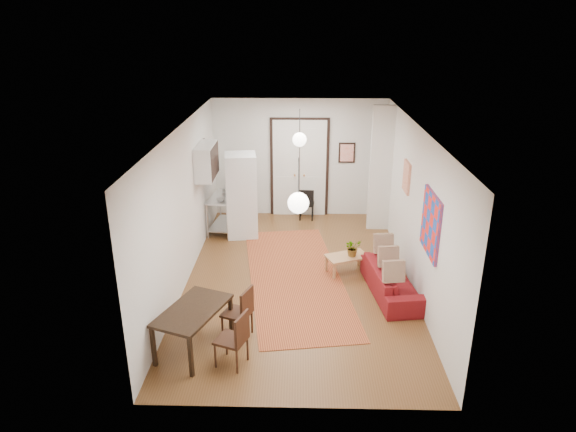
{
  "coord_description": "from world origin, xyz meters",
  "views": [
    {
      "loc": [
        0.03,
        -8.74,
        4.66
      ],
      "look_at": [
        -0.2,
        0.08,
        1.25
      ],
      "focal_mm": 32.0,
      "sensor_mm": 36.0,
      "label": 1
    }
  ],
  "objects_px": {
    "dining_chair_near": "(237,306)",
    "dining_chair_far": "(232,331)",
    "black_side_chair": "(307,200)",
    "coffee_table": "(347,258)",
    "dining_table": "(193,314)",
    "sofa": "(392,280)",
    "kitchen_counter": "(223,209)",
    "fridge": "(242,196)"
  },
  "relations": [
    {
      "from": "sofa",
      "to": "coffee_table",
      "type": "relative_size",
      "value": 2.0
    },
    {
      "from": "kitchen_counter",
      "to": "dining_table",
      "type": "distance_m",
      "value": 4.63
    },
    {
      "from": "dining_table",
      "to": "dining_chair_near",
      "type": "height_order",
      "value": "dining_chair_near"
    },
    {
      "from": "coffee_table",
      "to": "black_side_chair",
      "type": "distance_m",
      "value": 3.04
    },
    {
      "from": "kitchen_counter",
      "to": "fridge",
      "type": "height_order",
      "value": "fridge"
    },
    {
      "from": "sofa",
      "to": "dining_chair_near",
      "type": "bearing_deg",
      "value": 108.39
    },
    {
      "from": "fridge",
      "to": "black_side_chair",
      "type": "distance_m",
      "value": 1.92
    },
    {
      "from": "kitchen_counter",
      "to": "coffee_table",
      "type": "bearing_deg",
      "value": -29.38
    },
    {
      "from": "sofa",
      "to": "coffee_table",
      "type": "height_order",
      "value": "sofa"
    },
    {
      "from": "dining_chair_near",
      "to": "black_side_chair",
      "type": "height_order",
      "value": "dining_chair_near"
    },
    {
      "from": "sofa",
      "to": "fridge",
      "type": "height_order",
      "value": "fridge"
    },
    {
      "from": "sofa",
      "to": "black_side_chair",
      "type": "relative_size",
      "value": 2.3
    },
    {
      "from": "kitchen_counter",
      "to": "sofa",
      "type": "bearing_deg",
      "value": -32.03
    },
    {
      "from": "dining_chair_far",
      "to": "black_side_chair",
      "type": "xyz_separation_m",
      "value": [
        1.12,
        5.76,
        -0.03
      ]
    },
    {
      "from": "coffee_table",
      "to": "dining_table",
      "type": "height_order",
      "value": "dining_table"
    },
    {
      "from": "coffee_table",
      "to": "sofa",
      "type": "bearing_deg",
      "value": -48.18
    },
    {
      "from": "dining_chair_near",
      "to": "dining_chair_far",
      "type": "distance_m",
      "value": 0.7
    },
    {
      "from": "kitchen_counter",
      "to": "dining_chair_near",
      "type": "distance_m",
      "value": 4.27
    },
    {
      "from": "dining_table",
      "to": "coffee_table",
      "type": "bearing_deg",
      "value": 45.86
    },
    {
      "from": "kitchen_counter",
      "to": "fridge",
      "type": "xyz_separation_m",
      "value": [
        0.46,
        -0.25,
        0.42
      ]
    },
    {
      "from": "sofa",
      "to": "dining_chair_near",
      "type": "xyz_separation_m",
      "value": [
        -2.62,
        -1.3,
        0.22
      ]
    },
    {
      "from": "sofa",
      "to": "dining_chair_far",
      "type": "xyz_separation_m",
      "value": [
        -2.62,
        -2.0,
        0.22
      ]
    },
    {
      "from": "dining_chair_near",
      "to": "black_side_chair",
      "type": "xyz_separation_m",
      "value": [
        1.12,
        5.06,
        -0.03
      ]
    },
    {
      "from": "black_side_chair",
      "to": "dining_chair_far",
      "type": "bearing_deg",
      "value": 83.2
    },
    {
      "from": "dining_chair_far",
      "to": "dining_table",
      "type": "bearing_deg",
      "value": -92.89
    },
    {
      "from": "fridge",
      "to": "dining_chair_near",
      "type": "relative_size",
      "value": 2.24
    },
    {
      "from": "fridge",
      "to": "dining_chair_near",
      "type": "distance_m",
      "value": 3.98
    },
    {
      "from": "coffee_table",
      "to": "dining_chair_far",
      "type": "xyz_separation_m",
      "value": [
        -1.88,
        -2.83,
        0.18
      ]
    },
    {
      "from": "dining_table",
      "to": "dining_chair_far",
      "type": "xyz_separation_m",
      "value": [
        0.6,
        -0.27,
        -0.12
      ]
    },
    {
      "from": "kitchen_counter",
      "to": "dining_chair_far",
      "type": "relative_size",
      "value": 1.37
    },
    {
      "from": "sofa",
      "to": "dining_chair_far",
      "type": "distance_m",
      "value": 3.31
    },
    {
      "from": "fridge",
      "to": "black_side_chair",
      "type": "relative_size",
      "value": 2.4
    },
    {
      "from": "dining_chair_far",
      "to": "black_side_chair",
      "type": "relative_size",
      "value": 1.07
    },
    {
      "from": "sofa",
      "to": "coffee_table",
      "type": "distance_m",
      "value": 1.11
    },
    {
      "from": "sofa",
      "to": "black_side_chair",
      "type": "xyz_separation_m",
      "value": [
        -1.5,
        3.76,
        0.19
      ]
    },
    {
      "from": "dining_chair_far",
      "to": "black_side_chair",
      "type": "height_order",
      "value": "dining_chair_far"
    },
    {
      "from": "kitchen_counter",
      "to": "black_side_chair",
      "type": "height_order",
      "value": "kitchen_counter"
    },
    {
      "from": "dining_table",
      "to": "dining_chair_far",
      "type": "height_order",
      "value": "dining_chair_far"
    },
    {
      "from": "kitchen_counter",
      "to": "dining_chair_far",
      "type": "xyz_separation_m",
      "value": [
        0.81,
        -4.89,
        -0.04
      ]
    },
    {
      "from": "kitchen_counter",
      "to": "dining_chair_near",
      "type": "xyz_separation_m",
      "value": [
        0.81,
        -4.19,
        -0.04
      ]
    },
    {
      "from": "dining_chair_near",
      "to": "dining_chair_far",
      "type": "relative_size",
      "value": 1.0
    },
    {
      "from": "dining_chair_near",
      "to": "black_side_chair",
      "type": "distance_m",
      "value": 5.18
    }
  ]
}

